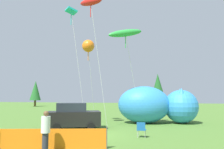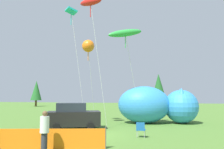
% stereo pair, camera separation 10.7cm
% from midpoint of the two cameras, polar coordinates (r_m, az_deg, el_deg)
% --- Properties ---
extents(ground_plane, '(120.00, 120.00, 0.00)m').
position_cam_midpoint_polar(ground_plane, '(14.67, -6.03, -15.42)').
color(ground_plane, '#4C752D').
extents(parked_car, '(4.32, 3.13, 1.98)m').
position_cam_midpoint_polar(parked_car, '(17.21, -9.92, -10.66)').
color(parked_car, black).
rests_on(parked_car, ground).
extents(folding_chair, '(0.55, 0.55, 0.93)m').
position_cam_midpoint_polar(folding_chair, '(13.72, 7.75, -13.83)').
color(folding_chair, '#1959A5').
rests_on(folding_chair, ground).
extents(inflatable_cat, '(7.52, 4.26, 3.39)m').
position_cam_midpoint_polar(inflatable_cat, '(20.64, 11.44, -8.08)').
color(inflatable_cat, '#338CD8').
rests_on(inflatable_cat, ground).
extents(safety_fence, '(6.49, 1.64, 1.05)m').
position_cam_midpoint_polar(safety_fence, '(11.36, -19.03, -15.64)').
color(safety_fence, orange).
rests_on(safety_fence, ground).
extents(spectator_in_black_shirt, '(0.40, 0.40, 1.85)m').
position_cam_midpoint_polar(spectator_in_black_shirt, '(10.49, -16.94, -13.66)').
color(spectator_in_black_shirt, '#2D2D38').
rests_on(spectator_in_black_shirt, ground).
extents(kite_green_fish, '(3.02, 3.46, 8.52)m').
position_cam_midpoint_polar(kite_green_fish, '(19.07, 3.66, 10.70)').
color(kite_green_fish, silver).
rests_on(kite_green_fish, ground).
extents(kite_orange_flower, '(1.10, 2.17, 7.47)m').
position_cam_midpoint_polar(kite_orange_flower, '(19.65, -6.08, 7.38)').
color(kite_orange_flower, silver).
rests_on(kite_orange_flower, ground).
extents(kite_red_lizard, '(2.69, 1.76, 10.80)m').
position_cam_midpoint_polar(kite_red_lizard, '(19.19, -5.46, 18.26)').
color(kite_red_lizard, silver).
rests_on(kite_red_lizard, ground).
extents(kite_teal_diamond, '(2.03, 1.28, 10.36)m').
position_cam_midpoint_polar(kite_teal_diamond, '(20.75, -10.38, 15.40)').
color(kite_teal_diamond, silver).
rests_on(kite_teal_diamond, ground).
extents(horizon_tree_east, '(2.50, 2.50, 5.96)m').
position_cam_midpoint_polar(horizon_tree_east, '(53.88, -19.11, -3.99)').
color(horizon_tree_east, brown).
rests_on(horizon_tree_east, ground).
extents(horizon_tree_west, '(3.23, 3.23, 7.70)m').
position_cam_midpoint_polar(horizon_tree_west, '(53.10, 12.14, -3.00)').
color(horizon_tree_west, brown).
rests_on(horizon_tree_west, ground).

